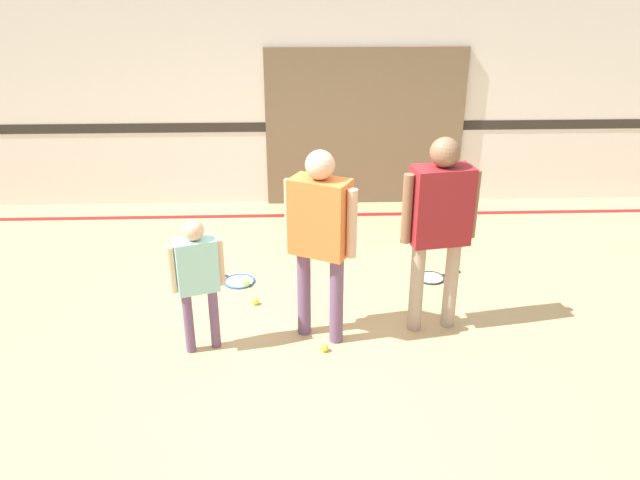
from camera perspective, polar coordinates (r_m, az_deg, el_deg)
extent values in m
plane|color=tan|center=(5.43, 1.10, -8.78)|extent=(16.00, 16.00, 0.00)
cube|color=silver|center=(8.00, -0.15, 14.40)|extent=(16.00, 0.06, 3.20)
cube|color=#2D2823|center=(8.08, -0.14, 10.33)|extent=(16.00, 0.01, 0.12)
cube|color=#756047|center=(8.10, 4.11, 10.16)|extent=(2.52, 0.05, 2.01)
cube|color=red|center=(7.93, -0.01, 2.31)|extent=(14.40, 0.10, 0.01)
cylinder|color=#6B4C70|center=(5.29, -1.48, -4.79)|extent=(0.12, 0.12, 0.79)
cylinder|color=#6B4C70|center=(5.18, 1.51, -5.47)|extent=(0.12, 0.12, 0.79)
cube|color=orange|center=(4.92, 0.00, 2.11)|extent=(0.53, 0.44, 0.63)
sphere|color=#DBAD89|center=(4.78, 0.00, 6.89)|extent=(0.23, 0.23, 0.23)
cylinder|color=#DBAD89|center=(5.04, -2.81, 2.51)|extent=(0.08, 0.08, 0.56)
cylinder|color=#DBAD89|center=(4.82, 2.93, 1.50)|extent=(0.08, 0.08, 0.56)
cylinder|color=#6B4C70|center=(5.21, -11.92, -7.35)|extent=(0.08, 0.08, 0.55)
cylinder|color=#6B4C70|center=(5.24, -9.65, -6.98)|extent=(0.08, 0.08, 0.55)
cube|color=#99D8D1|center=(4.99, -11.22, -2.29)|extent=(0.36, 0.27, 0.44)
sphere|color=#DBAD89|center=(4.86, -11.50, 0.88)|extent=(0.16, 0.16, 0.16)
cylinder|color=#DBAD89|center=(4.97, -13.37, -2.67)|extent=(0.06, 0.06, 0.39)
cylinder|color=#DBAD89|center=(5.02, -9.08, -2.03)|extent=(0.06, 0.06, 0.39)
cylinder|color=tan|center=(5.50, 11.88, -3.94)|extent=(0.12, 0.12, 0.82)
cylinder|color=tan|center=(5.40, 8.82, -4.29)|extent=(0.12, 0.12, 0.82)
cube|color=maroon|center=(5.15, 10.96, 3.12)|extent=(0.51, 0.34, 0.65)
sphere|color=brown|center=(5.01, 11.36, 7.87)|extent=(0.24, 0.24, 0.24)
cylinder|color=brown|center=(5.26, 13.82, 3.21)|extent=(0.09, 0.09, 0.58)
cylinder|color=brown|center=(5.05, 7.98, 2.83)|extent=(0.09, 0.09, 0.58)
torus|color=blue|center=(6.33, -7.39, -3.76)|extent=(0.45, 0.45, 0.02)
cylinder|color=silver|center=(6.33, -7.39, -3.76)|extent=(0.27, 0.27, 0.01)
cylinder|color=black|center=(6.50, -8.91, -3.11)|extent=(0.16, 0.15, 0.02)
sphere|color=black|center=(6.56, -9.50, -2.86)|extent=(0.03, 0.03, 0.03)
torus|color=#28282D|center=(6.45, 10.07, -3.42)|extent=(0.37, 0.37, 0.02)
cylinder|color=silver|center=(6.45, 10.07, -3.42)|extent=(0.25, 0.25, 0.01)
cylinder|color=black|center=(6.57, 11.85, -3.03)|extent=(0.20, 0.09, 0.02)
sphere|color=black|center=(6.62, 12.60, -2.86)|extent=(0.03, 0.03, 0.03)
sphere|color=#CCE038|center=(5.22, 0.41, -9.84)|extent=(0.07, 0.07, 0.07)
sphere|color=#CCE038|center=(6.23, -6.76, -4.00)|extent=(0.07, 0.07, 0.07)
sphere|color=#CCE038|center=(5.91, -5.94, -5.61)|extent=(0.07, 0.07, 0.07)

